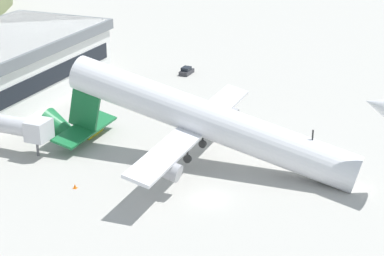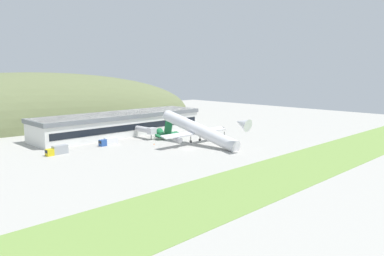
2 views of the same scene
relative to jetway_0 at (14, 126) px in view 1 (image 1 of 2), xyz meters
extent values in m
plane|color=#ADAAA3|center=(-2.62, -30.60, -3.99)|extent=(364.68, 364.68, 0.00)
cylinder|color=silver|center=(0.00, 1.52, 0.01)|extent=(2.60, 11.23, 2.60)
cube|color=silver|center=(0.00, -4.10, 0.01)|extent=(3.38, 2.86, 2.86)
cylinder|color=slate|center=(0.00, -3.60, -1.99)|extent=(0.36, 0.36, 4.00)
cylinder|color=silver|center=(7.14, -26.73, 2.28)|extent=(4.99, 41.30, 13.67)
cone|color=#196B38|center=(7.14, -3.44, -2.81)|extent=(4.89, 7.38, 6.16)
cube|color=#196B38|center=(7.14, -7.34, 1.72)|extent=(0.50, 5.96, 8.15)
cube|color=#196B38|center=(7.14, -7.10, -2.01)|extent=(12.97, 3.49, 1.10)
cube|color=silver|center=(7.14, -24.72, 0.97)|extent=(35.66, 3.61, 1.21)
cylinder|color=#9E9EA3|center=(-3.56, -25.25, -0.47)|extent=(2.30, 4.01, 3.02)
cylinder|color=#9E9EA3|center=(17.84, -25.25, -0.47)|extent=(2.30, 4.01, 3.02)
cylinder|color=#2D2D2D|center=(4.40, -24.72, -1.50)|extent=(0.28, 0.28, 2.20)
cylinder|color=#2D2D2D|center=(4.40, -24.72, -2.60)|extent=(0.45, 1.10, 1.10)
cylinder|color=#2D2D2D|center=(9.88, -24.72, -1.50)|extent=(0.28, 0.28, 2.20)
cylinder|color=#2D2D2D|center=(9.88, -24.72, -2.60)|extent=(0.45, 1.10, 1.10)
cylinder|color=#2D2D2D|center=(7.14, -40.81, 2.13)|extent=(0.22, 0.22, 1.98)
cylinder|color=#2D2D2D|center=(7.14, -40.81, 1.14)|extent=(0.30, 0.82, 0.82)
cube|color=#333338|center=(43.84, -7.69, -3.58)|extent=(3.67, 1.89, 0.82)
cube|color=black|center=(43.66, -7.69, -2.84)|extent=(2.03, 1.57, 0.67)
cube|color=gold|center=(9.77, -6.43, -3.58)|extent=(4.37, 1.81, 0.83)
cube|color=black|center=(9.56, -6.43, -2.83)|extent=(2.41, 1.51, 0.68)
cube|color=orange|center=(-6.51, -13.82, -3.98)|extent=(0.52, 0.52, 0.03)
cone|color=orange|center=(-6.51, -13.82, -3.69)|extent=(0.40, 0.40, 0.55)
camera|label=1|loc=(-67.76, -55.62, 33.70)|focal=60.00mm
camera|label=2|loc=(-103.08, -135.13, 26.74)|focal=35.00mm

